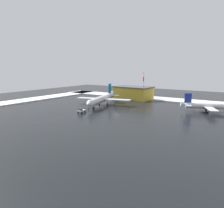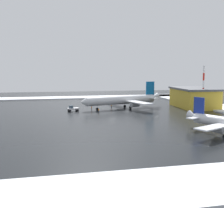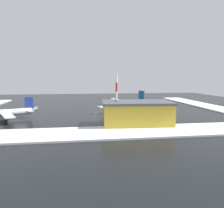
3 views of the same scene
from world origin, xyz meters
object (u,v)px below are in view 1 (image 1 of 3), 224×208
at_px(ground_crew_mid_apron, 89,108).
at_px(cargo_hangar, 133,93).
at_px(ground_crew_by_nose_gear, 92,104).
at_px(ground_crew_near_tug, 103,109).
at_px(pushback_tug, 81,110).
at_px(antenna_mast, 143,86).
at_px(airplane_foreground_jet, 102,99).
at_px(airplane_far_rear, 211,106).

bearing_deg(ground_crew_mid_apron, cargo_hangar, -17.31).
relative_size(ground_crew_by_nose_gear, ground_crew_near_tug, 1.00).
relative_size(pushback_tug, antenna_mast, 0.27).
xyz_separation_m(antenna_mast, cargo_hangar, (7.48, 0.04, -4.83)).
xyz_separation_m(airplane_foreground_jet, ground_crew_mid_apron, (-1.85, 14.02, -2.83)).
distance_m(ground_crew_mid_apron, ground_crew_near_tug, 7.88).
distance_m(airplane_far_rear, antenna_mast, 48.11).
bearing_deg(ground_crew_by_nose_gear, pushback_tug, -65.12).
xyz_separation_m(ground_crew_mid_apron, antenna_mast, (-8.70, -46.00, 8.30)).
distance_m(airplane_foreground_jet, ground_crew_mid_apron, 14.42).
height_order(ground_crew_by_nose_gear, ground_crew_near_tug, same).
distance_m(ground_crew_by_nose_gear, ground_crew_near_tug, 15.43).
height_order(airplane_foreground_jet, ground_crew_by_nose_gear, airplane_foreground_jet).
height_order(ground_crew_mid_apron, antenna_mast, antenna_mast).
xyz_separation_m(ground_crew_by_nose_gear, cargo_hangar, (-6.75, -36.31, 3.47)).
xyz_separation_m(pushback_tug, cargo_hangar, (0.89, -54.01, 3.16)).
height_order(airplane_far_rear, ground_crew_near_tug, airplane_far_rear).
xyz_separation_m(ground_crew_near_tug, antenna_mast, (-1.00, -44.31, 8.30)).
height_order(pushback_tug, ground_crew_mid_apron, pushback_tug).
xyz_separation_m(airplane_foreground_jet, pushback_tug, (-3.96, 22.07, -2.51)).
bearing_deg(ground_crew_mid_apron, ground_crew_near_tug, -93.40).
bearing_deg(airplane_far_rear, ground_crew_mid_apron, -176.03).
bearing_deg(airplane_far_rear, airplane_foreground_jet, 170.65).
relative_size(airplane_foreground_jet, cargo_hangar, 1.46).
bearing_deg(antenna_mast, cargo_hangar, 0.30).
distance_m(airplane_foreground_jet, cargo_hangar, 32.09).
height_order(ground_crew_mid_apron, ground_crew_near_tug, same).
distance_m(airplane_far_rear, ground_crew_mid_apron, 60.87).
height_order(antenna_mast, cargo_hangar, antenna_mast).
relative_size(airplane_foreground_jet, antenna_mast, 2.05).
height_order(airplane_foreground_jet, airplane_far_rear, airplane_foreground_jet).
xyz_separation_m(ground_crew_by_nose_gear, antenna_mast, (-14.23, -36.35, 8.30)).
height_order(airplane_foreground_jet, antenna_mast, antenna_mast).
bearing_deg(ground_crew_by_nose_gear, airplane_foreground_jet, 51.49).
bearing_deg(ground_crew_by_nose_gear, antenna_mast, 70.16).
distance_m(airplane_far_rear, pushback_tug, 63.39).
bearing_deg(ground_crew_near_tug, pushback_tug, 69.33).
relative_size(airplane_foreground_jet, airplane_far_rear, 1.34).
bearing_deg(ground_crew_by_nose_gear, airplane_far_rear, 19.94).
relative_size(airplane_foreground_jet, ground_crew_mid_apron, 22.26).
bearing_deg(airplane_foreground_jet, airplane_far_rear, 89.91).
height_order(ground_crew_near_tug, cargo_hangar, cargo_hangar).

